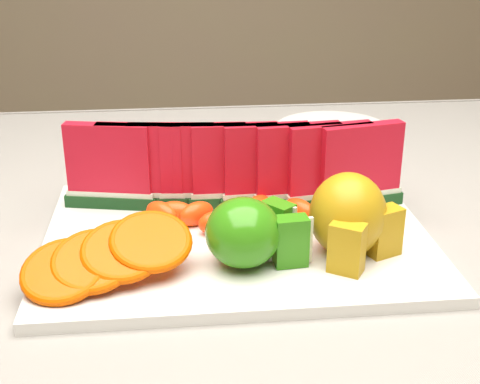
% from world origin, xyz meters
% --- Properties ---
extents(table, '(1.40, 0.90, 0.75)m').
position_xyz_m(table, '(0.00, 0.00, 0.65)').
color(table, '#48311A').
rests_on(table, ground).
extents(tablecloth, '(1.53, 1.03, 0.20)m').
position_xyz_m(tablecloth, '(0.00, 0.00, 0.72)').
color(tablecloth, gray).
rests_on(tablecloth, table).
extents(platter, '(0.40, 0.30, 0.01)m').
position_xyz_m(platter, '(0.09, -0.01, 0.76)').
color(platter, silver).
rests_on(platter, tablecloth).
extents(apple_cluster, '(0.11, 0.09, 0.07)m').
position_xyz_m(apple_cluster, '(0.09, -0.07, 0.80)').
color(apple_cluster, '#258713').
rests_on(apple_cluster, platter).
extents(pear_cluster, '(0.10, 0.10, 0.08)m').
position_xyz_m(pear_cluster, '(0.19, -0.06, 0.81)').
color(pear_cluster, '#AB7E0A').
rests_on(pear_cluster, platter).
extents(side_plate, '(0.23, 0.23, 0.01)m').
position_xyz_m(side_plate, '(0.27, 0.35, 0.76)').
color(side_plate, silver).
rests_on(side_plate, tablecloth).
extents(watermelon_row, '(0.39, 0.07, 0.10)m').
position_xyz_m(watermelon_row, '(0.09, 0.06, 0.82)').
color(watermelon_row, '#0A3A09').
rests_on(watermelon_row, platter).
extents(orange_fan_front, '(0.17, 0.11, 0.05)m').
position_xyz_m(orange_fan_front, '(-0.04, -0.09, 0.79)').
color(orange_fan_front, '#DD4502').
rests_on(orange_fan_front, platter).
extents(orange_fan_back, '(0.24, 0.10, 0.04)m').
position_xyz_m(orange_fan_back, '(0.06, 0.11, 0.79)').
color(orange_fan_back, '#DD4502').
rests_on(orange_fan_back, platter).
extents(tangerine_segments, '(0.19, 0.08, 0.03)m').
position_xyz_m(tangerine_segments, '(0.08, 0.01, 0.78)').
color(tangerine_segments, orange).
rests_on(tangerine_segments, platter).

